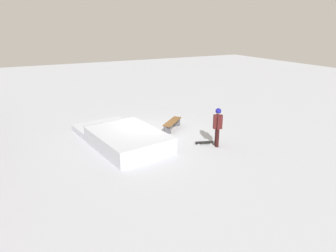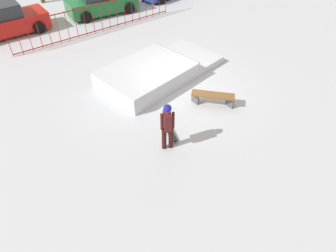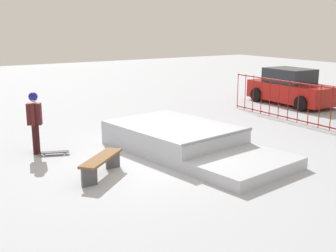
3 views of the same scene
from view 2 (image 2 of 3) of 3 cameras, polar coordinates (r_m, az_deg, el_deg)
The scene contains 8 objects.
ground_plane at distance 12.42m, azimuth 2.43°, elevation 7.00°, with size 60.00×60.00×0.00m, color #B2B7C1.
skate_ramp at distance 12.92m, azimuth -2.51°, elevation 10.14°, with size 5.71×3.33×0.74m.
skater at distance 9.16m, azimuth -0.10°, elevation 0.41°, with size 0.40×0.44×1.73m.
skateboard at distance 10.20m, azimuth 0.62°, elevation -1.51°, with size 0.46×0.82×0.09m.
perimeter_fence at distance 17.28m, azimuth -13.24°, elevation 19.23°, with size 9.08×0.16×1.50m.
park_bench at distance 11.48m, azimuth 8.45°, elevation 5.45°, with size 1.35×1.47×0.48m.
parked_car_red at distance 18.65m, azimuth -28.45°, elevation 17.02°, with size 4.15×2.01×1.60m.
parked_car_green at distance 19.75m, azimuth -12.51°, elevation 22.01°, with size 4.28×2.31×1.60m.
Camera 2 is at (-6.72, -7.72, 7.03)m, focal length 32.30 mm.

